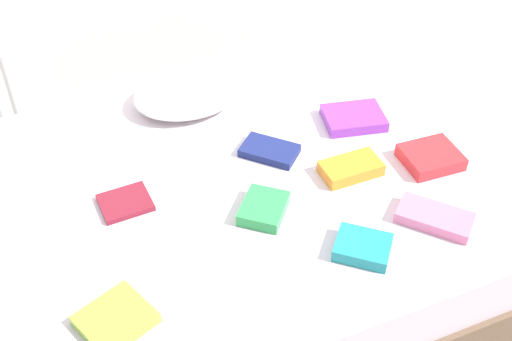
{
  "coord_description": "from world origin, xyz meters",
  "views": [
    {
      "loc": [
        -0.69,
        -1.61,
        2.05
      ],
      "look_at": [
        0.0,
        0.05,
        0.48
      ],
      "focal_mm": 44.97,
      "sensor_mm": 36.0,
      "label": 1
    }
  ],
  "objects_px": {
    "bed": "(261,223)",
    "textbook_teal": "(363,247)",
    "textbook_purple": "(354,118)",
    "textbook_pink": "(435,218)",
    "textbook_maroon": "(125,203)",
    "textbook_navy": "(270,151)",
    "textbook_orange": "(351,168)",
    "textbook_lime": "(116,319)",
    "textbook_green": "(264,208)",
    "pillow": "(188,93)",
    "textbook_red": "(431,157)"
  },
  "relations": [
    {
      "from": "bed",
      "to": "textbook_teal",
      "type": "xyz_separation_m",
      "value": [
        0.15,
        -0.47,
        0.28
      ]
    },
    {
      "from": "textbook_purple",
      "to": "textbook_pink",
      "type": "bearing_deg",
      "value": -80.21
    },
    {
      "from": "bed",
      "to": "textbook_maroon",
      "type": "height_order",
      "value": "textbook_maroon"
    },
    {
      "from": "textbook_maroon",
      "to": "textbook_navy",
      "type": "bearing_deg",
      "value": 3.22
    },
    {
      "from": "textbook_purple",
      "to": "textbook_navy",
      "type": "bearing_deg",
      "value": -160.25
    },
    {
      "from": "textbook_orange",
      "to": "textbook_lime",
      "type": "bearing_deg",
      "value": -162.03
    },
    {
      "from": "textbook_purple",
      "to": "textbook_lime",
      "type": "height_order",
      "value": "textbook_purple"
    },
    {
      "from": "bed",
      "to": "textbook_green",
      "type": "distance_m",
      "value": 0.34
    },
    {
      "from": "textbook_purple",
      "to": "pillow",
      "type": "bearing_deg",
      "value": 158.49
    },
    {
      "from": "textbook_purple",
      "to": "textbook_maroon",
      "type": "xyz_separation_m",
      "value": [
        -0.96,
        -0.11,
        -0.01
      ]
    },
    {
      "from": "bed",
      "to": "textbook_maroon",
      "type": "bearing_deg",
      "value": 175.69
    },
    {
      "from": "textbook_orange",
      "to": "textbook_green",
      "type": "bearing_deg",
      "value": -170.15
    },
    {
      "from": "textbook_lime",
      "to": "textbook_navy",
      "type": "relative_size",
      "value": 0.94
    },
    {
      "from": "textbook_purple",
      "to": "textbook_lime",
      "type": "distance_m",
      "value": 1.25
    },
    {
      "from": "pillow",
      "to": "textbook_purple",
      "type": "relative_size",
      "value": 1.93
    },
    {
      "from": "pillow",
      "to": "textbook_teal",
      "type": "relative_size",
      "value": 2.61
    },
    {
      "from": "textbook_pink",
      "to": "textbook_lime",
      "type": "bearing_deg",
      "value": -131.74
    },
    {
      "from": "textbook_pink",
      "to": "textbook_teal",
      "type": "relative_size",
      "value": 1.42
    },
    {
      "from": "textbook_maroon",
      "to": "textbook_red",
      "type": "height_order",
      "value": "textbook_red"
    },
    {
      "from": "textbook_red",
      "to": "textbook_navy",
      "type": "xyz_separation_m",
      "value": [
        -0.53,
        0.28,
        -0.01
      ]
    },
    {
      "from": "textbook_pink",
      "to": "textbook_orange",
      "type": "relative_size",
      "value": 1.13
    },
    {
      "from": "textbook_pink",
      "to": "textbook_teal",
      "type": "xyz_separation_m",
      "value": [
        -0.29,
        -0.03,
        0.0
      ]
    },
    {
      "from": "textbook_navy",
      "to": "textbook_purple",
      "type": "bearing_deg",
      "value": 53.71
    },
    {
      "from": "textbook_maroon",
      "to": "textbook_teal",
      "type": "xyz_separation_m",
      "value": [
        0.65,
        -0.51,
        0.01
      ]
    },
    {
      "from": "pillow",
      "to": "textbook_pink",
      "type": "xyz_separation_m",
      "value": [
        0.55,
        -0.97,
        -0.03
      ]
    },
    {
      "from": "bed",
      "to": "pillow",
      "type": "height_order",
      "value": "pillow"
    },
    {
      "from": "bed",
      "to": "textbook_navy",
      "type": "relative_size",
      "value": 9.6
    },
    {
      "from": "textbook_navy",
      "to": "pillow",
      "type": "bearing_deg",
      "value": 158.64
    },
    {
      "from": "textbook_teal",
      "to": "textbook_orange",
      "type": "distance_m",
      "value": 0.38
    },
    {
      "from": "textbook_pink",
      "to": "textbook_purple",
      "type": "distance_m",
      "value": 0.6
    },
    {
      "from": "textbook_pink",
      "to": "textbook_maroon",
      "type": "bearing_deg",
      "value": -158.27
    },
    {
      "from": "textbook_teal",
      "to": "textbook_navy",
      "type": "height_order",
      "value": "textbook_teal"
    },
    {
      "from": "bed",
      "to": "textbook_navy",
      "type": "distance_m",
      "value": 0.3
    },
    {
      "from": "textbook_teal",
      "to": "textbook_pink",
      "type": "bearing_deg",
      "value": 45.69
    },
    {
      "from": "bed",
      "to": "textbook_maroon",
      "type": "xyz_separation_m",
      "value": [
        -0.5,
        0.04,
        0.26
      ]
    },
    {
      "from": "textbook_lime",
      "to": "textbook_red",
      "type": "xyz_separation_m",
      "value": [
        1.25,
        0.25,
        0.01
      ]
    },
    {
      "from": "textbook_green",
      "to": "textbook_red",
      "type": "relative_size",
      "value": 0.85
    },
    {
      "from": "textbook_navy",
      "to": "textbook_teal",
      "type": "bearing_deg",
      "value": -36.33
    },
    {
      "from": "textbook_red",
      "to": "textbook_maroon",
      "type": "bearing_deg",
      "value": 171.59
    },
    {
      "from": "textbook_orange",
      "to": "textbook_purple",
      "type": "bearing_deg",
      "value": 58.42
    },
    {
      "from": "textbook_pink",
      "to": "bed",
      "type": "bearing_deg",
      "value": -176.23
    },
    {
      "from": "textbook_maroon",
      "to": "textbook_pink",
      "type": "bearing_deg",
      "value": -30.01
    },
    {
      "from": "pillow",
      "to": "textbook_maroon",
      "type": "relative_size",
      "value": 2.64
    },
    {
      "from": "textbook_green",
      "to": "textbook_pink",
      "type": "bearing_deg",
      "value": -76.53
    },
    {
      "from": "pillow",
      "to": "textbook_lime",
      "type": "bearing_deg",
      "value": -119.14
    },
    {
      "from": "textbook_green",
      "to": "textbook_teal",
      "type": "bearing_deg",
      "value": -101.75
    },
    {
      "from": "bed",
      "to": "textbook_purple",
      "type": "bearing_deg",
      "value": 17.85
    },
    {
      "from": "textbook_lime",
      "to": "textbook_maroon",
      "type": "xyz_separation_m",
      "value": [
        0.14,
        0.47,
        -0.01
      ]
    },
    {
      "from": "textbook_purple",
      "to": "textbook_orange",
      "type": "bearing_deg",
      "value": -109.08
    },
    {
      "from": "textbook_pink",
      "to": "textbook_maroon",
      "type": "xyz_separation_m",
      "value": [
        -0.94,
        0.48,
        -0.01
      ]
    }
  ]
}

